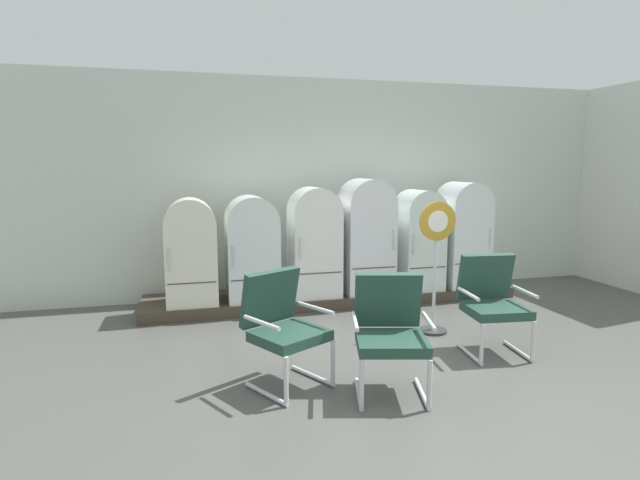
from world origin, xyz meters
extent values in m
cube|color=#4A4B47|center=(0.00, 0.00, -0.03)|extent=(12.00, 10.00, 0.05)
cube|color=silver|center=(0.00, 3.66, 1.59)|extent=(11.76, 0.12, 3.17)
cube|color=#47443F|center=(0.00, 3.66, 2.82)|extent=(11.76, 0.07, 0.06)
cube|color=silver|center=(4.66, 2.50, 1.59)|extent=(0.12, 2.20, 3.17)
cube|color=#42372C|center=(0.00, 3.02, 0.07)|extent=(5.22, 0.95, 0.15)
cube|color=silver|center=(-1.94, 2.89, 0.67)|extent=(0.64, 0.60, 1.04)
cylinder|color=silver|center=(-1.94, 2.89, 1.19)|extent=(0.64, 0.59, 0.64)
cube|color=#383838|center=(-1.94, 2.59, 0.48)|extent=(0.59, 0.01, 0.01)
cylinder|color=silver|center=(-2.20, 2.57, 0.79)|extent=(0.02, 0.02, 0.28)
cube|color=silver|center=(-1.16, 2.94, 0.67)|extent=(0.67, 0.70, 1.04)
cylinder|color=silver|center=(-1.16, 2.94, 1.19)|extent=(0.67, 0.68, 0.67)
cube|color=#383838|center=(-1.16, 2.59, 0.48)|extent=(0.62, 0.01, 0.01)
cylinder|color=silver|center=(-1.43, 2.57, 0.79)|extent=(0.02, 0.02, 0.28)
cube|color=white|center=(-0.32, 2.88, 0.73)|extent=(0.65, 0.59, 1.16)
cylinder|color=white|center=(-0.32, 2.88, 1.30)|extent=(0.65, 0.58, 0.65)
cube|color=#383838|center=(-0.32, 2.59, 0.52)|extent=(0.60, 0.01, 0.01)
cylinder|color=silver|center=(-0.58, 2.57, 0.87)|extent=(0.02, 0.02, 0.28)
cube|color=white|center=(0.44, 2.93, 0.78)|extent=(0.67, 0.68, 1.25)
cylinder|color=white|center=(0.44, 2.93, 1.40)|extent=(0.67, 0.66, 0.67)
cube|color=#383838|center=(0.44, 2.59, 0.55)|extent=(0.62, 0.01, 0.01)
cylinder|color=silver|center=(0.72, 2.57, 0.93)|extent=(0.02, 0.02, 0.28)
cube|color=silver|center=(1.24, 2.90, 0.72)|extent=(0.58, 0.62, 1.13)
cylinder|color=silver|center=(1.24, 2.90, 1.28)|extent=(0.58, 0.61, 0.58)
cube|color=#383838|center=(1.24, 2.59, 0.51)|extent=(0.54, 0.01, 0.01)
cylinder|color=silver|center=(1.01, 2.57, 0.85)|extent=(0.02, 0.02, 0.28)
cube|color=white|center=(1.95, 2.92, 0.76)|extent=(0.63, 0.65, 1.22)
cylinder|color=white|center=(1.95, 2.92, 1.37)|extent=(0.63, 0.64, 0.63)
cube|color=#383838|center=(1.95, 2.59, 0.54)|extent=(0.58, 0.01, 0.01)
cylinder|color=silver|center=(2.20, 2.57, 0.90)|extent=(0.02, 0.02, 0.28)
cylinder|color=silver|center=(-1.37, 0.31, 0.02)|extent=(0.31, 0.50, 0.04)
cylinder|color=silver|center=(-1.25, 0.08, 0.22)|extent=(0.05, 0.05, 0.40)
cylinder|color=silver|center=(-0.91, 0.57, 0.02)|extent=(0.31, 0.50, 0.04)
cylinder|color=silver|center=(-0.78, 0.34, 0.22)|extent=(0.05, 0.05, 0.40)
cube|color=#214034|center=(-1.14, 0.44, 0.46)|extent=(0.75, 0.72, 0.09)
cube|color=#214034|center=(-1.27, 0.67, 0.76)|extent=(0.58, 0.43, 0.50)
cylinder|color=silver|center=(-1.40, 0.29, 0.65)|extent=(0.25, 0.41, 0.04)
cylinder|color=silver|center=(-0.88, 0.59, 0.65)|extent=(0.25, 0.41, 0.04)
cylinder|color=silver|center=(0.76, 0.68, 0.02)|extent=(0.10, 0.56, 0.04)
cylinder|color=silver|center=(0.73, 0.43, 0.22)|extent=(0.04, 0.04, 0.40)
cylinder|color=silver|center=(1.29, 0.62, 0.02)|extent=(0.10, 0.56, 0.04)
cylinder|color=silver|center=(1.26, 0.37, 0.22)|extent=(0.04, 0.04, 0.40)
cube|color=#214034|center=(1.03, 0.65, 0.46)|extent=(0.62, 0.57, 0.09)
cube|color=#214034|center=(1.06, 0.92, 0.76)|extent=(0.59, 0.23, 0.50)
cylinder|color=silver|center=(0.72, 0.69, 0.65)|extent=(0.09, 0.46, 0.04)
cylinder|color=silver|center=(1.33, 0.62, 0.65)|extent=(0.09, 0.46, 0.04)
cylinder|color=silver|center=(-0.62, 0.12, 0.02)|extent=(0.18, 0.55, 0.04)
cylinder|color=silver|center=(-0.68, -0.13, 0.22)|extent=(0.05, 0.05, 0.40)
cylinder|color=silver|center=(-0.10, -0.01, 0.02)|extent=(0.18, 0.55, 0.04)
cylinder|color=silver|center=(-0.17, -0.26, 0.22)|extent=(0.05, 0.05, 0.40)
cube|color=#214034|center=(-0.36, 0.05, 0.46)|extent=(0.68, 0.63, 0.09)
cube|color=#214034|center=(-0.29, 0.31, 0.76)|extent=(0.60, 0.31, 0.50)
cylinder|color=silver|center=(-0.66, 0.13, 0.65)|extent=(0.15, 0.45, 0.04)
cylinder|color=silver|center=(-0.07, -0.02, 0.65)|extent=(0.15, 0.45, 0.04)
cylinder|color=#2D2D30|center=(0.75, 1.45, 0.01)|extent=(0.32, 0.32, 0.03)
cylinder|color=silver|center=(0.75, 1.45, 0.66)|extent=(0.04, 0.04, 1.27)
cylinder|color=#B68826|center=(0.75, 1.43, 1.30)|extent=(0.44, 0.02, 0.44)
cylinder|color=white|center=(0.75, 1.41, 1.30)|extent=(0.24, 0.00, 0.24)
camera|label=1|loc=(-1.94, -3.64, 1.91)|focal=28.11mm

